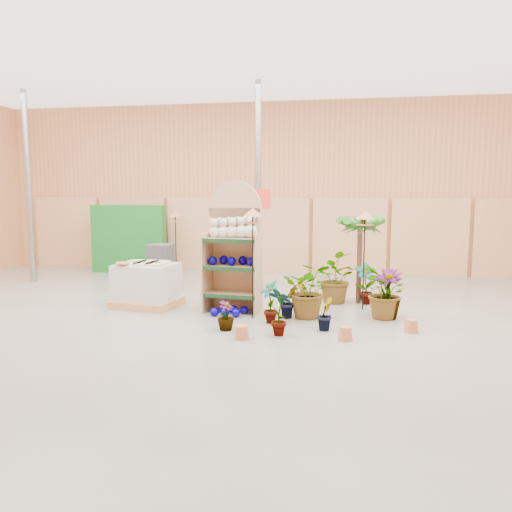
{
  "coord_description": "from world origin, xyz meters",
  "views": [
    {
      "loc": [
        1.83,
        -7.26,
        2.14
      ],
      "look_at": [
        0.3,
        1.5,
        1.0
      ],
      "focal_mm": 35.0,
      "sensor_mm": 36.0,
      "label": 1
    }
  ],
  "objects_px": {
    "pallet_stack": "(147,285)",
    "potted_plant_2": "(309,290)",
    "display_shelf": "(234,251)",
    "bird_table_front": "(253,216)"
  },
  "relations": [
    {
      "from": "pallet_stack",
      "to": "potted_plant_2",
      "type": "distance_m",
      "value": 3.1
    },
    {
      "from": "display_shelf",
      "to": "pallet_stack",
      "type": "relative_size",
      "value": 1.84
    },
    {
      "from": "bird_table_front",
      "to": "potted_plant_2",
      "type": "bearing_deg",
      "value": 13.34
    },
    {
      "from": "display_shelf",
      "to": "bird_table_front",
      "type": "distance_m",
      "value": 1.01
    },
    {
      "from": "potted_plant_2",
      "to": "bird_table_front",
      "type": "bearing_deg",
      "value": -166.66
    },
    {
      "from": "potted_plant_2",
      "to": "display_shelf",
      "type": "bearing_deg",
      "value": 164.92
    },
    {
      "from": "bird_table_front",
      "to": "potted_plant_2",
      "type": "xyz_separation_m",
      "value": [
        0.94,
        0.22,
        -1.26
      ]
    },
    {
      "from": "display_shelf",
      "to": "potted_plant_2",
      "type": "bearing_deg",
      "value": -9.87
    },
    {
      "from": "potted_plant_2",
      "to": "pallet_stack",
      "type": "bearing_deg",
      "value": 173.73
    },
    {
      "from": "display_shelf",
      "to": "pallet_stack",
      "type": "distance_m",
      "value": 1.81
    }
  ]
}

